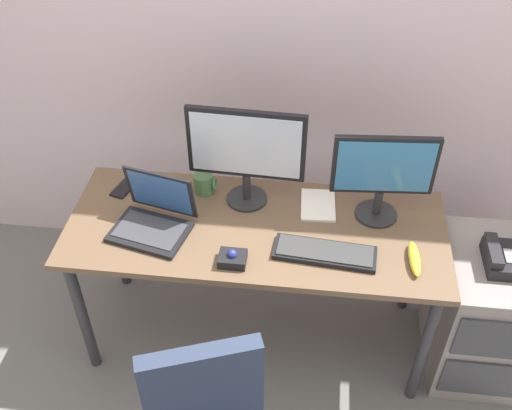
{
  "coord_description": "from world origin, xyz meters",
  "views": [
    {
      "loc": [
        0.21,
        -1.82,
        2.45
      ],
      "look_at": [
        0.0,
        0.0,
        0.85
      ],
      "focal_mm": 41.63,
      "sensor_mm": 36.0,
      "label": 1
    }
  ],
  "objects_px": {
    "banana": "(414,259)",
    "paper_notepad": "(318,205)",
    "file_cabinet": "(483,312)",
    "coffee_mug": "(204,183)",
    "monitor_main": "(246,150)",
    "keyboard": "(325,253)",
    "cell_phone": "(124,188)",
    "monitor_side": "(383,172)",
    "trackball_mouse": "(233,258)",
    "desk_phone": "(504,258)",
    "laptop": "(154,217)"
  },
  "relations": [
    {
      "from": "coffee_mug",
      "to": "paper_notepad",
      "type": "height_order",
      "value": "coffee_mug"
    },
    {
      "from": "coffee_mug",
      "to": "cell_phone",
      "type": "height_order",
      "value": "coffee_mug"
    },
    {
      "from": "banana",
      "to": "desk_phone",
      "type": "bearing_deg",
      "value": 14.99
    },
    {
      "from": "trackball_mouse",
      "to": "monitor_main",
      "type": "bearing_deg",
      "value": 88.94
    },
    {
      "from": "file_cabinet",
      "to": "keyboard",
      "type": "relative_size",
      "value": 1.57
    },
    {
      "from": "trackball_mouse",
      "to": "cell_phone",
      "type": "relative_size",
      "value": 0.77
    },
    {
      "from": "monitor_main",
      "to": "monitor_side",
      "type": "bearing_deg",
      "value": -3.81
    },
    {
      "from": "desk_phone",
      "to": "monitor_side",
      "type": "distance_m",
      "value": 0.61
    },
    {
      "from": "file_cabinet",
      "to": "monitor_main",
      "type": "distance_m",
      "value": 1.3
    },
    {
      "from": "laptop",
      "to": "file_cabinet",
      "type": "bearing_deg",
      "value": 1.37
    },
    {
      "from": "banana",
      "to": "paper_notepad",
      "type": "bearing_deg",
      "value": 142.85
    },
    {
      "from": "desk_phone",
      "to": "keyboard",
      "type": "distance_m",
      "value": 0.74
    },
    {
      "from": "monitor_main",
      "to": "coffee_mug",
      "type": "height_order",
      "value": "monitor_main"
    },
    {
      "from": "monitor_side",
      "to": "trackball_mouse",
      "type": "distance_m",
      "value": 0.7
    },
    {
      "from": "file_cabinet",
      "to": "cell_phone",
      "type": "distance_m",
      "value": 1.72
    },
    {
      "from": "keyboard",
      "to": "cell_phone",
      "type": "xyz_separation_m",
      "value": [
        -0.92,
        0.32,
        -0.01
      ]
    },
    {
      "from": "monitor_main",
      "to": "monitor_side",
      "type": "xyz_separation_m",
      "value": [
        0.57,
        -0.04,
        -0.04
      ]
    },
    {
      "from": "monitor_side",
      "to": "banana",
      "type": "bearing_deg",
      "value": -62.24
    },
    {
      "from": "trackball_mouse",
      "to": "coffee_mug",
      "type": "xyz_separation_m",
      "value": [
        -0.19,
        0.42,
        0.02
      ]
    },
    {
      "from": "monitor_side",
      "to": "trackball_mouse",
      "type": "relative_size",
      "value": 3.83
    },
    {
      "from": "banana",
      "to": "monitor_side",
      "type": "bearing_deg",
      "value": 117.76
    },
    {
      "from": "file_cabinet",
      "to": "trackball_mouse",
      "type": "bearing_deg",
      "value": -169.64
    },
    {
      "from": "cell_phone",
      "to": "file_cabinet",
      "type": "bearing_deg",
      "value": 9.93
    },
    {
      "from": "paper_notepad",
      "to": "banana",
      "type": "bearing_deg",
      "value": -37.15
    },
    {
      "from": "banana",
      "to": "monitor_main",
      "type": "bearing_deg",
      "value": 156.81
    },
    {
      "from": "desk_phone",
      "to": "cell_phone",
      "type": "bearing_deg",
      "value": 172.61
    },
    {
      "from": "desk_phone",
      "to": "banana",
      "type": "height_order",
      "value": "banana"
    },
    {
      "from": "coffee_mug",
      "to": "banana",
      "type": "height_order",
      "value": "coffee_mug"
    },
    {
      "from": "keyboard",
      "to": "banana",
      "type": "xyz_separation_m",
      "value": [
        0.35,
        0.0,
        0.01
      ]
    },
    {
      "from": "file_cabinet",
      "to": "banana",
      "type": "xyz_separation_m",
      "value": [
        -0.39,
        -0.12,
        0.42
      ]
    },
    {
      "from": "desk_phone",
      "to": "trackball_mouse",
      "type": "bearing_deg",
      "value": -170.4
    },
    {
      "from": "monitor_main",
      "to": "keyboard",
      "type": "distance_m",
      "value": 0.53
    },
    {
      "from": "file_cabinet",
      "to": "banana",
      "type": "distance_m",
      "value": 0.59
    },
    {
      "from": "file_cabinet",
      "to": "banana",
      "type": "height_order",
      "value": "banana"
    },
    {
      "from": "file_cabinet",
      "to": "paper_notepad",
      "type": "distance_m",
      "value": 0.9
    },
    {
      "from": "monitor_side",
      "to": "cell_phone",
      "type": "relative_size",
      "value": 2.97
    },
    {
      "from": "monitor_main",
      "to": "paper_notepad",
      "type": "xyz_separation_m",
      "value": [
        0.32,
        -0.01,
        -0.26
      ]
    },
    {
      "from": "monitor_main",
      "to": "cell_phone",
      "type": "bearing_deg",
      "value": 178.68
    },
    {
      "from": "monitor_side",
      "to": "paper_notepad",
      "type": "distance_m",
      "value": 0.34
    },
    {
      "from": "file_cabinet",
      "to": "cell_phone",
      "type": "xyz_separation_m",
      "value": [
        -1.66,
        0.2,
        0.41
      ]
    },
    {
      "from": "monitor_main",
      "to": "monitor_side",
      "type": "relative_size",
      "value": 1.18
    },
    {
      "from": "laptop",
      "to": "paper_notepad",
      "type": "distance_m",
      "value": 0.71
    },
    {
      "from": "laptop",
      "to": "cell_phone",
      "type": "distance_m",
      "value": 0.31
    },
    {
      "from": "desk_phone",
      "to": "trackball_mouse",
      "type": "distance_m",
      "value": 1.11
    },
    {
      "from": "monitor_side",
      "to": "coffee_mug",
      "type": "relative_size",
      "value": 4.25
    },
    {
      "from": "keyboard",
      "to": "cell_phone",
      "type": "distance_m",
      "value": 0.97
    },
    {
      "from": "monitor_main",
      "to": "laptop",
      "type": "xyz_separation_m",
      "value": [
        -0.36,
        -0.22,
        -0.22
      ]
    },
    {
      "from": "laptop",
      "to": "cell_phone",
      "type": "bearing_deg",
      "value": 130.82
    },
    {
      "from": "coffee_mug",
      "to": "banana",
      "type": "distance_m",
      "value": 0.96
    },
    {
      "from": "laptop",
      "to": "trackball_mouse",
      "type": "distance_m",
      "value": 0.39
    }
  ]
}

